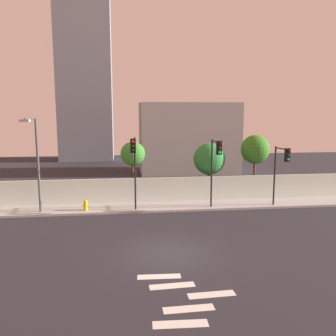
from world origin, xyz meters
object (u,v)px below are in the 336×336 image
roadside_tree_midright (255,150)px  street_lamp_curbside (36,157)px  traffic_light_center (215,159)px  roadside_tree_midleft (209,159)px  fire_hydrant (86,205)px  traffic_light_right (282,163)px  traffic_light_left (134,159)px  roadside_tree_leftmost (133,154)px

roadside_tree_midright → street_lamp_curbside: bearing=-168.5°
traffic_light_center → roadside_tree_midleft: (0.55, 3.98, -0.53)m
street_lamp_curbside → fire_hydrant: street_lamp_curbside is taller
fire_hydrant → roadside_tree_midleft: size_ratio=0.17×
fire_hydrant → traffic_light_center: bearing=-5.9°
roadside_tree_midright → fire_hydrant: bearing=-166.6°
traffic_light_right → roadside_tree_midright: bearing=95.5°
street_lamp_curbside → roadside_tree_midleft: 12.71m
traffic_light_left → fire_hydrant: 4.66m
traffic_light_center → traffic_light_right: (4.65, -0.04, -0.37)m
roadside_tree_midleft → traffic_light_center: bearing=-97.9°
traffic_light_left → roadside_tree_midleft: traffic_light_left is taller
traffic_light_center → fire_hydrant: (-8.71, 0.90, -3.08)m
traffic_light_center → roadside_tree_leftmost: traffic_light_center is taller
traffic_light_left → roadside_tree_leftmost: bearing=89.7°
traffic_light_right → fire_hydrant: size_ratio=5.71×
traffic_light_left → fire_hydrant: traffic_light_left is taller
fire_hydrant → roadside_tree_midright: 13.72m
street_lamp_curbside → roadside_tree_leftmost: bearing=27.3°
traffic_light_left → fire_hydrant: (-3.29, 0.80, -3.20)m
fire_hydrant → roadside_tree_midright: size_ratio=0.15×
fire_hydrant → roadside_tree_midleft: 10.09m
roadside_tree_midright → traffic_light_center: bearing=-136.9°
traffic_light_right → roadside_tree_midleft: 5.74m
traffic_light_center → roadside_tree_leftmost: bearing=143.6°
traffic_light_left → roadside_tree_midright: (9.68, 3.89, 0.05)m
traffic_light_right → traffic_light_center: bearing=179.6°
fire_hydrant → roadside_tree_midleft: (9.26, 3.09, 2.55)m
traffic_light_center → roadside_tree_midleft: bearing=82.1°
traffic_light_center → fire_hydrant: size_ratio=6.44×
traffic_light_center → traffic_light_right: bearing=-0.4°
roadside_tree_leftmost → roadside_tree_midleft: bearing=0.0°
traffic_light_left → fire_hydrant: bearing=166.3°
traffic_light_center → traffic_light_left: bearing=179.0°
fire_hydrant → roadside_tree_midleft: bearing=18.4°
roadside_tree_midleft → street_lamp_curbside: bearing=-165.1°
traffic_light_left → roadside_tree_midleft: (5.97, 3.89, -0.65)m
roadside_tree_leftmost → street_lamp_curbside: bearing=-152.7°
roadside_tree_leftmost → fire_hydrant: bearing=-137.0°
roadside_tree_leftmost → roadside_tree_midright: 9.66m
street_lamp_curbside → fire_hydrant: (3.00, 0.17, -3.31)m
fire_hydrant → roadside_tree_leftmost: (3.31, 3.09, 3.04)m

